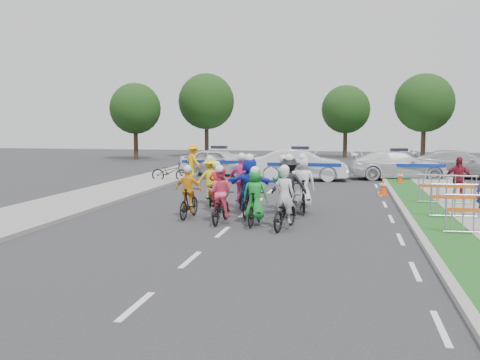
% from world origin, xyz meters
% --- Properties ---
extents(ground, '(90.00, 90.00, 0.00)m').
position_xyz_m(ground, '(0.00, 0.00, 0.00)').
color(ground, '#28282B').
rests_on(ground, ground).
extents(curb_right, '(0.20, 60.00, 0.12)m').
position_xyz_m(curb_right, '(5.10, 5.00, 0.06)').
color(curb_right, gray).
rests_on(curb_right, ground).
extents(grass_strip, '(1.20, 60.00, 0.11)m').
position_xyz_m(grass_strip, '(5.80, 5.00, 0.06)').
color(grass_strip, '#194F1A').
rests_on(grass_strip, ground).
extents(sidewalk_right, '(2.40, 60.00, 0.13)m').
position_xyz_m(sidewalk_right, '(7.60, 5.00, 0.07)').
color(sidewalk_right, gray).
rests_on(sidewalk_right, ground).
extents(sidewalk_left, '(3.00, 60.00, 0.13)m').
position_xyz_m(sidewalk_left, '(-6.50, 5.00, 0.07)').
color(sidewalk_left, gray).
rests_on(sidewalk_left, ground).
extents(rider_0, '(0.96, 1.85, 1.79)m').
position_xyz_m(rider_0, '(1.57, 0.80, 0.59)').
color(rider_0, black).
rests_on(rider_0, ground).
extents(rider_1, '(0.75, 1.65, 1.71)m').
position_xyz_m(rider_1, '(0.69, 1.16, 0.67)').
color(rider_1, black).
rests_on(rider_1, ground).
extents(rider_2, '(0.73, 1.70, 1.72)m').
position_xyz_m(rider_2, '(-0.38, 1.31, 0.64)').
color(rider_2, black).
rests_on(rider_2, ground).
extents(rider_3, '(0.85, 1.60, 1.66)m').
position_xyz_m(rider_3, '(-1.52, 1.91, 0.64)').
color(rider_3, black).
rests_on(rider_3, ground).
extents(rider_4, '(1.15, 1.99, 1.98)m').
position_xyz_m(rider_4, '(1.48, 2.81, 0.76)').
color(rider_4, black).
rests_on(rider_4, ground).
extents(rider_5, '(1.60, 1.91, 1.99)m').
position_xyz_m(rider_5, '(0.27, 2.58, 0.83)').
color(rider_5, black).
rests_on(rider_5, ground).
extents(rider_6, '(0.81, 1.74, 1.71)m').
position_xyz_m(rider_6, '(-0.91, 3.13, 0.57)').
color(rider_6, black).
rests_on(rider_6, ground).
extents(rider_7, '(0.90, 1.92, 1.96)m').
position_xyz_m(rider_7, '(1.82, 3.64, 0.76)').
color(rider_7, black).
rests_on(rider_7, ground).
extents(rider_8, '(0.85, 1.90, 1.87)m').
position_xyz_m(rider_8, '(1.15, 4.12, 0.69)').
color(rider_8, black).
rests_on(rider_8, ground).
extents(rider_9, '(1.00, 1.87, 1.93)m').
position_xyz_m(rider_9, '(-0.28, 4.14, 0.74)').
color(rider_9, black).
rests_on(rider_9, ground).
extents(rider_10, '(1.09, 1.84, 1.79)m').
position_xyz_m(rider_10, '(-1.55, 4.72, 0.70)').
color(rider_10, black).
rests_on(rider_10, ground).
extents(police_car_0, '(4.67, 2.41, 1.52)m').
position_xyz_m(police_car_0, '(-3.90, 15.71, 0.76)').
color(police_car_0, white).
rests_on(police_car_0, ground).
extents(police_car_1, '(4.99, 2.10, 1.60)m').
position_xyz_m(police_car_1, '(0.84, 13.92, 0.80)').
color(police_car_1, white).
rests_on(police_car_1, ground).
extents(police_car_2, '(5.30, 2.59, 1.49)m').
position_xyz_m(police_car_2, '(5.88, 15.36, 0.74)').
color(police_car_2, white).
rests_on(police_car_2, ground).
extents(civilian_sedan, '(5.42, 2.90, 1.50)m').
position_xyz_m(civilian_sedan, '(9.22, 16.81, 0.75)').
color(civilian_sedan, '#ACABB0').
rests_on(civilian_sedan, ground).
extents(spectator_2, '(1.00, 0.45, 1.69)m').
position_xyz_m(spectator_2, '(7.34, 7.46, 0.84)').
color(spectator_2, maroon).
rests_on(spectator_2, ground).
extents(marshal_hiviz, '(1.32, 1.27, 1.80)m').
position_xyz_m(marshal_hiviz, '(-5.12, 14.55, 0.90)').
color(marshal_hiviz, '#FFAC0D').
rests_on(marshal_hiviz, ground).
extents(barrier_1, '(2.04, 0.67, 1.12)m').
position_xyz_m(barrier_1, '(6.70, 3.08, 0.56)').
color(barrier_1, '#A5A8AD').
rests_on(barrier_1, ground).
extents(barrier_2, '(2.02, 0.61, 1.12)m').
position_xyz_m(barrier_2, '(6.70, 5.98, 0.56)').
color(barrier_2, '#A5A8AD').
rests_on(barrier_2, ground).
extents(cone_0, '(0.40, 0.40, 0.70)m').
position_xyz_m(cone_0, '(4.69, 8.58, 0.34)').
color(cone_0, '#F24C0C').
rests_on(cone_0, ground).
extents(cone_1, '(0.40, 0.40, 0.70)m').
position_xyz_m(cone_1, '(5.74, 12.83, 0.34)').
color(cone_1, '#F24C0C').
rests_on(cone_1, ground).
extents(parked_bike, '(1.92, 0.82, 0.98)m').
position_xyz_m(parked_bike, '(-5.60, 12.04, 0.49)').
color(parked_bike, black).
rests_on(parked_bike, ground).
extents(tree_0, '(4.20, 4.20, 6.30)m').
position_xyz_m(tree_0, '(-14.00, 28.00, 4.19)').
color(tree_0, '#382619').
rests_on(tree_0, ground).
extents(tree_1, '(4.55, 4.55, 6.82)m').
position_xyz_m(tree_1, '(9.00, 30.00, 4.54)').
color(tree_1, '#382619').
rests_on(tree_1, ground).
extents(tree_3, '(4.90, 4.90, 7.35)m').
position_xyz_m(tree_3, '(-9.00, 32.00, 4.89)').
color(tree_3, '#382619').
rests_on(tree_3, ground).
extents(tree_4, '(4.20, 4.20, 6.30)m').
position_xyz_m(tree_4, '(3.00, 34.00, 4.19)').
color(tree_4, '#382619').
rests_on(tree_4, ground).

